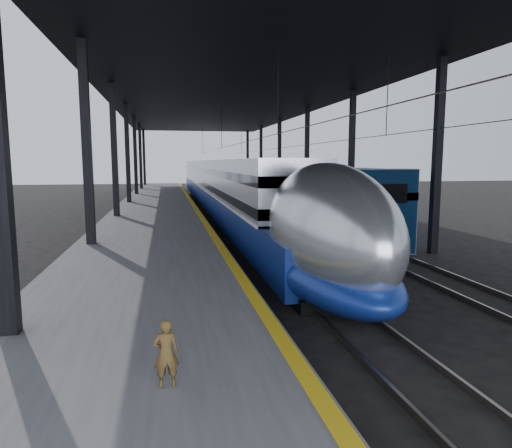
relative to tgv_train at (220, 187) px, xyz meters
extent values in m
plane|color=black|center=(-2.00, -26.30, -2.08)|extent=(160.00, 160.00, 0.00)
cube|color=#4C4C4F|center=(-5.50, -6.30, -1.58)|extent=(6.00, 80.00, 1.00)
cube|color=gold|center=(-2.70, -6.30, -1.07)|extent=(0.30, 80.00, 0.01)
cube|color=slate|center=(-0.72, -6.30, -2.00)|extent=(0.08, 80.00, 0.16)
cube|color=slate|center=(0.72, -6.30, -2.00)|extent=(0.08, 80.00, 0.16)
cube|color=slate|center=(4.28, -6.30, -2.00)|extent=(0.08, 80.00, 0.16)
cube|color=slate|center=(5.72, -6.30, -2.00)|extent=(0.08, 80.00, 0.16)
cube|color=black|center=(-7.80, -21.30, 2.42)|extent=(0.35, 0.35, 9.00)
cube|color=black|center=(7.60, -21.30, 2.42)|extent=(0.35, 0.35, 9.00)
cube|color=black|center=(-7.80, -11.30, 2.42)|extent=(0.35, 0.35, 9.00)
cube|color=black|center=(7.60, -11.30, 2.42)|extent=(0.35, 0.35, 9.00)
cube|color=black|center=(-7.80, -1.30, 2.42)|extent=(0.35, 0.35, 9.00)
cube|color=black|center=(7.60, -1.30, 2.42)|extent=(0.35, 0.35, 9.00)
cube|color=black|center=(-7.80, 8.70, 2.42)|extent=(0.35, 0.35, 9.00)
cube|color=black|center=(7.60, 8.70, 2.42)|extent=(0.35, 0.35, 9.00)
cube|color=black|center=(-7.80, 18.70, 2.42)|extent=(0.35, 0.35, 9.00)
cube|color=black|center=(7.60, 18.70, 2.42)|extent=(0.35, 0.35, 9.00)
cube|color=black|center=(-7.80, 28.70, 2.42)|extent=(0.35, 0.35, 9.00)
cube|color=black|center=(7.60, 28.70, 2.42)|extent=(0.35, 0.35, 9.00)
cube|color=black|center=(-0.10, -6.30, 7.17)|extent=(18.00, 75.00, 0.45)
cylinder|color=slate|center=(0.00, -6.30, 3.42)|extent=(0.03, 74.00, 0.03)
cylinder|color=slate|center=(5.00, -6.30, 3.42)|extent=(0.03, 74.00, 0.03)
cube|color=silver|center=(0.00, 4.02, 0.30)|extent=(3.00, 57.00, 4.13)
cube|color=navy|center=(0.00, 2.52, -0.99)|extent=(3.08, 62.00, 1.60)
cube|color=silver|center=(0.00, 4.02, -0.17)|extent=(3.10, 57.00, 0.10)
cube|color=black|center=(0.00, 4.02, 1.49)|extent=(3.04, 57.00, 0.43)
cube|color=black|center=(0.00, 4.02, 0.30)|extent=(3.04, 57.00, 0.43)
ellipsoid|color=silver|center=(0.00, -27.48, 0.14)|extent=(3.00, 8.40, 4.13)
ellipsoid|color=navy|center=(0.00, -27.48, -1.04)|extent=(3.08, 8.40, 1.76)
ellipsoid|color=black|center=(0.00, -30.08, 0.97)|extent=(1.55, 2.20, 0.93)
cube|color=black|center=(0.00, -27.48, -1.88)|extent=(2.27, 2.60, 0.40)
cube|color=black|center=(0.00, -5.48, -1.88)|extent=(2.27, 2.60, 0.40)
cube|color=navy|center=(5.00, -12.80, -0.04)|extent=(2.85, 18.00, 3.87)
cube|color=gray|center=(5.00, -21.20, -0.04)|extent=(2.90, 1.20, 3.92)
cube|color=black|center=(5.00, -21.82, 0.82)|extent=(1.73, 0.06, 0.87)
cube|color=#B3250D|center=(5.00, -21.82, -0.50)|extent=(1.22, 0.06, 0.56)
cube|color=gray|center=(5.00, 6.20, -0.04)|extent=(2.85, 18.00, 3.87)
cube|color=gray|center=(5.00, 25.20, -0.04)|extent=(2.85, 18.00, 3.87)
cube|color=black|center=(5.00, -18.80, -1.90)|extent=(2.24, 2.40, 0.36)
cube|color=black|center=(5.00, 3.20, -1.90)|extent=(2.24, 2.40, 0.36)
imported|color=#523C1B|center=(-4.82, -34.09, -0.56)|extent=(0.40, 0.28, 1.03)
camera|label=1|loc=(-4.75, -40.57, 2.22)|focal=32.00mm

